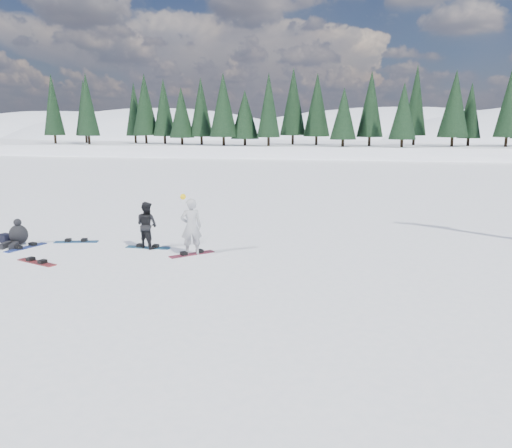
{
  "coord_description": "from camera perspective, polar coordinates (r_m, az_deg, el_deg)",
  "views": [
    {
      "loc": [
        7.41,
        -14.49,
        4.0
      ],
      "look_at": [
        4.37,
        0.05,
        1.1
      ],
      "focal_mm": 35.0,
      "sensor_mm": 36.0,
      "label": 1
    }
  ],
  "objects": [
    {
      "name": "snowboarder_woman",
      "position": [
        15.83,
        -7.43,
        -0.28
      ],
      "size": [
        0.78,
        0.67,
        1.96
      ],
      "rotation": [
        0.0,
        0.0,
        3.57
      ],
      "color": "#AFB0B4",
      "rests_on": "ground"
    },
    {
      "name": "snowboard_loose_c",
      "position": [
        18.7,
        -19.85,
        -1.93
      ],
      "size": [
        1.52,
        0.67,
        0.03
      ],
      "primitive_type": "cube",
      "rotation": [
        0.0,
        0.0,
        0.27
      ],
      "color": "#19548E",
      "rests_on": "ground"
    },
    {
      "name": "snowboard_man",
      "position": [
        17.15,
        -12.26,
        -2.64
      ],
      "size": [
        1.51,
        0.31,
        0.03
      ],
      "primitive_type": "cube",
      "rotation": [
        0.0,
        0.0,
        0.02
      ],
      "color": "#16547C",
      "rests_on": "ground"
    },
    {
      "name": "snowboard_loose_b",
      "position": [
        16.34,
        -23.78,
        -4.03
      ],
      "size": [
        1.51,
        0.76,
        0.03
      ],
      "primitive_type": "cube",
      "rotation": [
        0.0,
        0.0,
        -0.34
      ],
      "color": "maroon",
      "rests_on": "ground"
    },
    {
      "name": "ground",
      "position": [
        16.76,
        -14.84,
        -3.14
      ],
      "size": [
        420.0,
        420.0,
        0.0
      ],
      "primitive_type": "plane",
      "color": "white",
      "rests_on": "ground"
    },
    {
      "name": "snowboard_woman",
      "position": [
        16.03,
        -7.34,
        -3.44
      ],
      "size": [
        1.25,
        1.27,
        0.03
      ],
      "primitive_type": "cube",
      "rotation": [
        0.0,
        0.0,
        0.8
      ],
      "color": "maroon",
      "rests_on": "ground"
    },
    {
      "name": "gear_bag",
      "position": [
        19.64,
        -26.73,
        -1.46
      ],
      "size": [
        0.53,
        0.45,
        0.3
      ],
      "primitive_type": "cube",
      "rotation": [
        0.0,
        0.0,
        -0.41
      ],
      "color": "black",
      "rests_on": "ground"
    },
    {
      "name": "seated_rider",
      "position": [
        18.97,
        -25.6,
        -1.15
      ],
      "size": [
        0.76,
        1.14,
        0.91
      ],
      "rotation": [
        0.0,
        0.0,
        0.24
      ],
      "color": "black",
      "rests_on": "ground"
    },
    {
      "name": "snowboard_loose_a",
      "position": [
        18.47,
        -24.82,
        -2.45
      ],
      "size": [
        0.68,
        1.52,
        0.03
      ],
      "primitive_type": "cube",
      "rotation": [
        0.0,
        0.0,
        1.29
      ],
      "color": "navy",
      "rests_on": "ground"
    },
    {
      "name": "snowboarder_man",
      "position": [
        16.99,
        -12.37,
        -0.11
      ],
      "size": [
        0.93,
        0.83,
        1.57
      ],
      "primitive_type": "imported",
      "rotation": [
        0.0,
        0.0,
        2.78
      ],
      "color": "black",
      "rests_on": "ground"
    },
    {
      "name": "alpine_backdrop",
      "position": [
        205.33,
        6.45,
        5.95
      ],
      "size": [
        412.5,
        227.0,
        53.2
      ],
      "color": "white",
      "rests_on": "ground"
    }
  ]
}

